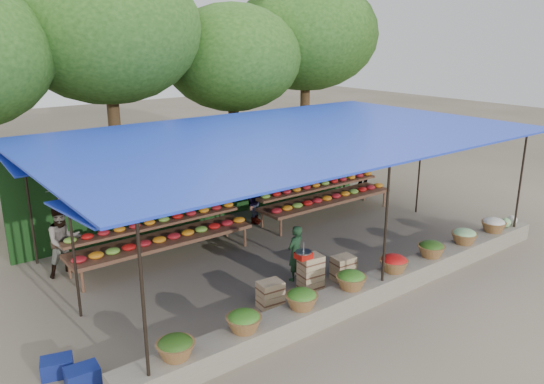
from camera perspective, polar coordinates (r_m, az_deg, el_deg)
ground at (r=12.50m, az=1.55°, el=-6.50°), size 60.00×60.00×0.00m
stone_curb at (r=10.63m, az=11.09°, el=-10.01°), size 10.60×0.55×0.40m
stall_canopy at (r=11.75m, az=1.48°, el=5.71°), size 10.80×6.60×2.82m
produce_baskets at (r=10.40m, az=10.83°, el=-8.38°), size 8.98×0.58×0.34m
netting_backdrop at (r=14.54m, az=-6.27°, el=1.96°), size 10.60×0.06×2.50m
tree_row at (r=16.89m, az=-10.56°, el=15.67°), size 16.51×5.50×7.12m
fruit_table_left at (r=12.10m, az=-11.78°, el=-4.56°), size 4.21×0.95×0.93m
fruit_table_right at (r=14.81m, az=5.81°, el=-0.34°), size 4.21×0.95×0.93m
crate_counter at (r=10.58m, az=4.06°, el=-9.17°), size 2.38×0.39×0.77m
weighing_scale at (r=10.25m, az=3.40°, el=-6.72°), size 0.31×0.31×0.33m
vendor_seated at (r=10.96m, az=2.52°, el=-6.58°), size 0.49×0.38×1.18m
customer_left at (r=11.91m, az=-21.48°, el=-4.96°), size 0.78×0.63×1.53m
customer_mid at (r=14.13m, az=-1.60°, el=-0.23°), size 1.21×1.05×1.62m
customer_right at (r=16.74m, az=9.81°, el=2.33°), size 1.02×0.50×1.69m
blue_crate_front at (r=8.60m, az=-19.71°, el=-18.17°), size 0.50×0.38×0.28m
blue_crate_back at (r=8.94m, az=-22.12°, el=-17.01°), size 0.53×0.45×0.27m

